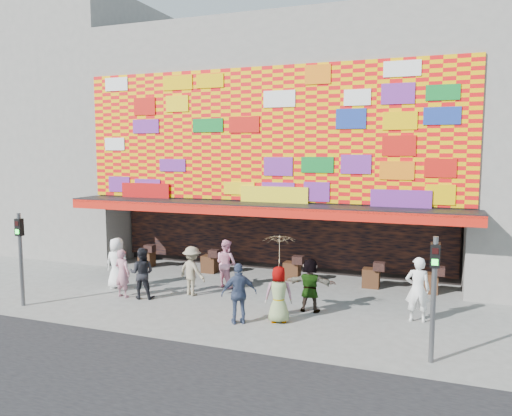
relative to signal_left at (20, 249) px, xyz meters
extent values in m
plane|color=slate|center=(6.20, 1.50, -1.86)|extent=(90.00, 90.00, 0.00)
cube|color=gray|center=(6.20, 9.50, 4.64)|extent=(15.00, 8.00, 7.00)
cube|color=black|center=(6.20, 10.50, -0.36)|extent=(15.00, 6.00, 3.00)
cube|color=gray|center=(-1.10, 6.50, -0.36)|extent=(0.40, 2.00, 3.00)
cube|color=gray|center=(13.50, 6.50, -0.36)|extent=(0.40, 2.00, 3.00)
cube|color=black|center=(6.20, 4.90, 1.14)|extent=(15.20, 1.60, 0.12)
cube|color=red|center=(6.20, 4.12, 0.99)|extent=(15.20, 0.04, 0.35)
cube|color=#FFB400|center=(6.20, 5.46, 3.69)|extent=(14.80, 0.08, 4.90)
cube|color=black|center=(6.20, 7.35, -0.31)|extent=(14.00, 0.25, 2.50)
cube|color=gray|center=(-6.80, 9.50, 4.14)|extent=(11.00, 8.00, 12.00)
cylinder|color=#59595B|center=(0.00, 0.00, -0.36)|extent=(0.12, 0.12, 3.00)
cube|color=black|center=(0.00, 0.00, 0.69)|extent=(0.22, 0.18, 0.55)
cube|color=black|center=(0.00, -0.09, 0.82)|extent=(0.14, 0.02, 0.14)
cube|color=#19E533|center=(0.00, -0.09, 0.56)|extent=(0.14, 0.02, 0.14)
cylinder|color=#59595B|center=(12.40, 0.00, -0.36)|extent=(0.12, 0.12, 3.00)
cube|color=black|center=(12.40, 0.00, 0.69)|extent=(0.22, 0.18, 0.55)
cube|color=black|center=(12.40, -0.09, 0.82)|extent=(0.14, 0.02, 0.14)
cube|color=#19E533|center=(12.40, -0.09, 0.56)|extent=(0.14, 0.02, 0.14)
imported|color=white|center=(1.60, 2.80, -0.94)|extent=(0.96, 0.68, 1.85)
imported|color=#BA7889|center=(2.44, 1.93, -1.04)|extent=(0.65, 0.47, 1.65)
imported|color=black|center=(3.15, 2.03, -0.99)|extent=(0.99, 0.86, 1.73)
imported|color=gray|center=(4.55, 2.96, -1.01)|extent=(1.24, 0.94, 1.70)
imported|color=#36415F|center=(7.15, 0.89, -0.98)|extent=(1.11, 0.91, 1.77)
imported|color=gray|center=(8.79, 2.66, -1.02)|extent=(1.58, 0.57, 1.68)
imported|color=gray|center=(8.19, 1.39, -1.04)|extent=(0.94, 0.78, 1.65)
imported|color=white|center=(11.94, 2.86, -0.90)|extent=(0.75, 0.55, 1.91)
imported|color=#F49DB9|center=(5.22, 4.34, -0.98)|extent=(1.05, 0.96, 1.75)
imported|color=beige|center=(8.19, 1.39, 0.28)|extent=(1.20, 1.22, 0.87)
cylinder|color=#4C3326|center=(8.19, 1.39, -0.61)|extent=(0.02, 0.02, 1.00)
camera|label=1|loc=(12.48, -11.98, 3.08)|focal=35.00mm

